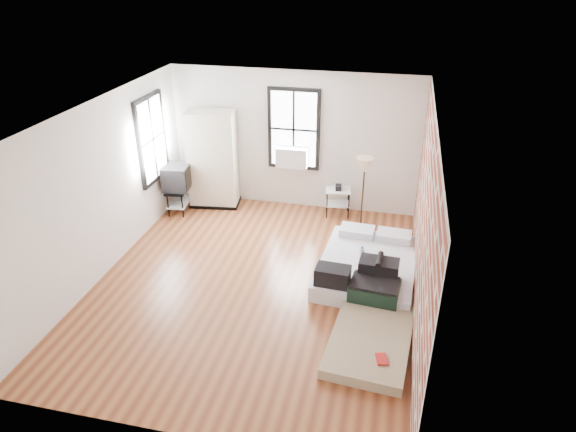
% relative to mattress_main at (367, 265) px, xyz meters
% --- Properties ---
extents(ground, '(6.00, 6.00, 0.00)m').
position_rel_mattress_main_xyz_m(ground, '(-1.74, -0.64, -0.18)').
color(ground, brown).
rests_on(ground, ground).
extents(room_shell, '(5.02, 6.02, 2.80)m').
position_rel_mattress_main_xyz_m(room_shell, '(-1.51, -0.28, 1.56)').
color(room_shell, silver).
rests_on(room_shell, ground).
extents(mattress_main, '(1.64, 2.14, 0.66)m').
position_rel_mattress_main_xyz_m(mattress_main, '(0.00, 0.00, 0.00)').
color(mattress_main, white).
rests_on(mattress_main, ground).
extents(mattress_bare, '(1.21, 2.07, 0.43)m').
position_rel_mattress_main_xyz_m(mattress_bare, '(0.20, -1.37, -0.05)').
color(mattress_bare, tan).
rests_on(mattress_bare, ground).
extents(wardrobe, '(1.07, 0.70, 1.99)m').
position_rel_mattress_main_xyz_m(wardrobe, '(-3.37, 2.01, 0.81)').
color(wardrobe, black).
rests_on(wardrobe, ground).
extents(side_table, '(0.55, 0.46, 0.65)m').
position_rel_mattress_main_xyz_m(side_table, '(-0.78, 2.08, 0.25)').
color(side_table, black).
rests_on(side_table, ground).
extents(floor_lamp, '(0.32, 0.32, 1.51)m').
position_rel_mattress_main_xyz_m(floor_lamp, '(-0.25, 1.43, 1.10)').
color(floor_lamp, black).
rests_on(floor_lamp, ground).
extents(tv_stand, '(0.56, 0.75, 1.00)m').
position_rel_mattress_main_xyz_m(tv_stand, '(-3.96, 1.54, 0.53)').
color(tv_stand, black).
rests_on(tv_stand, ground).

